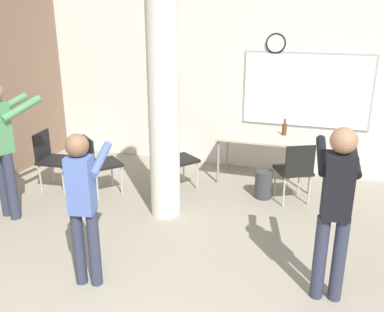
{
  "coord_description": "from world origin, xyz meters",
  "views": [
    {
      "loc": [
        1.24,
        -1.76,
        2.59
      ],
      "look_at": [
        -0.05,
        2.27,
        1.1
      ],
      "focal_mm": 40.0,
      "sensor_mm": 36.0,
      "label": 1
    }
  ],
  "objects_px": {
    "bottle_on_table": "(284,129)",
    "chair_table_left": "(176,157)",
    "person_playing_side": "(336,202)",
    "chair_near_pillar": "(99,161)",
    "chair_table_right": "(295,168)",
    "person_watching_back": "(2,140)",
    "chair_by_left_wall": "(51,156)",
    "folding_table": "(267,140)",
    "person_playing_front": "(83,199)"
  },
  "relations": [
    {
      "from": "folding_table",
      "to": "chair_table_left",
      "type": "distance_m",
      "value": 1.42
    },
    {
      "from": "chair_near_pillar",
      "to": "chair_table_left",
      "type": "bearing_deg",
      "value": 26.02
    },
    {
      "from": "chair_by_left_wall",
      "to": "bottle_on_table",
      "type": "bearing_deg",
      "value": 23.77
    },
    {
      "from": "person_playing_side",
      "to": "chair_near_pillar",
      "type": "bearing_deg",
      "value": 155.66
    },
    {
      "from": "person_playing_side",
      "to": "person_playing_front",
      "type": "height_order",
      "value": "person_playing_side"
    },
    {
      "from": "folding_table",
      "to": "chair_table_left",
      "type": "height_order",
      "value": "chair_table_left"
    },
    {
      "from": "person_playing_front",
      "to": "person_watching_back",
      "type": "relative_size",
      "value": 0.88
    },
    {
      "from": "folding_table",
      "to": "person_playing_front",
      "type": "relative_size",
      "value": 0.97
    },
    {
      "from": "person_playing_front",
      "to": "chair_table_right",
      "type": "bearing_deg",
      "value": 54.59
    },
    {
      "from": "folding_table",
      "to": "chair_near_pillar",
      "type": "bearing_deg",
      "value": -151.5
    },
    {
      "from": "folding_table",
      "to": "chair_by_left_wall",
      "type": "height_order",
      "value": "chair_by_left_wall"
    },
    {
      "from": "chair_table_left",
      "to": "person_playing_side",
      "type": "relative_size",
      "value": 0.53
    },
    {
      "from": "chair_table_right",
      "to": "person_playing_front",
      "type": "distance_m",
      "value": 3.04
    },
    {
      "from": "folding_table",
      "to": "person_playing_front",
      "type": "xyz_separation_m",
      "value": [
        -1.26,
        -3.11,
        0.23
      ]
    },
    {
      "from": "person_playing_front",
      "to": "person_playing_side",
      "type": "bearing_deg",
      "value": 12.15
    },
    {
      "from": "person_watching_back",
      "to": "folding_table",
      "type": "bearing_deg",
      "value": 36.31
    },
    {
      "from": "chair_table_right",
      "to": "person_watching_back",
      "type": "distance_m",
      "value": 3.79
    },
    {
      "from": "chair_by_left_wall",
      "to": "person_playing_front",
      "type": "distance_m",
      "value": 2.55
    },
    {
      "from": "chair_table_left",
      "to": "person_playing_front",
      "type": "height_order",
      "value": "person_playing_front"
    },
    {
      "from": "chair_by_left_wall",
      "to": "person_playing_side",
      "type": "xyz_separation_m",
      "value": [
        3.92,
        -1.39,
        0.46
      ]
    },
    {
      "from": "chair_near_pillar",
      "to": "person_playing_front",
      "type": "distance_m",
      "value": 2.17
    },
    {
      "from": "chair_by_left_wall",
      "to": "person_playing_front",
      "type": "bearing_deg",
      "value": -47.72
    },
    {
      "from": "folding_table",
      "to": "person_watching_back",
      "type": "distance_m",
      "value": 3.67
    },
    {
      "from": "chair_table_right",
      "to": "person_playing_front",
      "type": "xyz_separation_m",
      "value": [
        -1.75,
        -2.46,
        0.39
      ]
    },
    {
      "from": "person_playing_side",
      "to": "folding_table",
      "type": "bearing_deg",
      "value": 110.05
    },
    {
      "from": "bottle_on_table",
      "to": "chair_near_pillar",
      "type": "height_order",
      "value": "bottle_on_table"
    },
    {
      "from": "chair_table_right",
      "to": "folding_table",
      "type": "bearing_deg",
      "value": 126.71
    },
    {
      "from": "chair_table_right",
      "to": "chair_near_pillar",
      "type": "relative_size",
      "value": 1.0
    },
    {
      "from": "chair_near_pillar",
      "to": "person_playing_side",
      "type": "bearing_deg",
      "value": -24.34
    },
    {
      "from": "chair_table_right",
      "to": "person_watching_back",
      "type": "bearing_deg",
      "value": -156.2
    },
    {
      "from": "bottle_on_table",
      "to": "person_playing_side",
      "type": "xyz_separation_m",
      "value": [
        0.73,
        -2.79,
        0.15
      ]
    },
    {
      "from": "person_playing_side",
      "to": "bottle_on_table",
      "type": "bearing_deg",
      "value": 104.66
    },
    {
      "from": "bottle_on_table",
      "to": "chair_table_right",
      "type": "xyz_separation_m",
      "value": [
        0.26,
        -0.81,
        -0.31
      ]
    },
    {
      "from": "bottle_on_table",
      "to": "person_playing_front",
      "type": "height_order",
      "value": "person_playing_front"
    },
    {
      "from": "chair_table_right",
      "to": "chair_by_left_wall",
      "type": "height_order",
      "value": "same"
    },
    {
      "from": "chair_near_pillar",
      "to": "person_playing_front",
      "type": "height_order",
      "value": "person_playing_front"
    },
    {
      "from": "bottle_on_table",
      "to": "chair_near_pillar",
      "type": "bearing_deg",
      "value": -150.82
    },
    {
      "from": "folding_table",
      "to": "person_watching_back",
      "type": "height_order",
      "value": "person_watching_back"
    },
    {
      "from": "bottle_on_table",
      "to": "chair_table_left",
      "type": "distance_m",
      "value": 1.72
    },
    {
      "from": "chair_table_right",
      "to": "chair_near_pillar",
      "type": "bearing_deg",
      "value": -168.51
    },
    {
      "from": "person_watching_back",
      "to": "chair_table_right",
      "type": "bearing_deg",
      "value": 23.8
    },
    {
      "from": "person_playing_side",
      "to": "person_watching_back",
      "type": "height_order",
      "value": "person_watching_back"
    },
    {
      "from": "chair_table_left",
      "to": "chair_by_left_wall",
      "type": "xyz_separation_m",
      "value": [
        -1.75,
        -0.53,
        0.0
      ]
    },
    {
      "from": "person_playing_side",
      "to": "person_playing_front",
      "type": "xyz_separation_m",
      "value": [
        -2.22,
        -0.48,
        -0.07
      ]
    },
    {
      "from": "chair_by_left_wall",
      "to": "person_playing_side",
      "type": "relative_size",
      "value": 0.53
    },
    {
      "from": "chair_by_left_wall",
      "to": "chair_table_right",
      "type": "bearing_deg",
      "value": 9.74
    },
    {
      "from": "folding_table",
      "to": "chair_table_left",
      "type": "relative_size",
      "value": 1.7
    },
    {
      "from": "chair_table_left",
      "to": "bottle_on_table",
      "type": "bearing_deg",
      "value": 31.24
    },
    {
      "from": "bottle_on_table",
      "to": "person_watching_back",
      "type": "height_order",
      "value": "person_watching_back"
    },
    {
      "from": "chair_by_left_wall",
      "to": "person_playing_side",
      "type": "bearing_deg",
      "value": -19.5
    }
  ]
}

